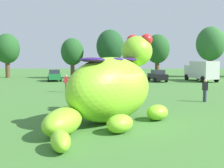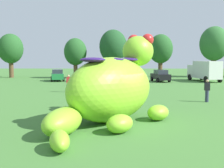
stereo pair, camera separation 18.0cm
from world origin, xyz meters
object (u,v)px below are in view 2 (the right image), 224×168
object	(u,v)px
car_yellow	(108,76)
box_truck	(204,70)
spectator_by_cars	(116,85)
spectator_wandering	(69,83)
car_blue	(83,75)
spectator_near_inflatable	(207,91)
car_green	(57,75)
spectator_mid_field	(135,81)
car_white	(135,76)
car_black	(160,76)
giant_inflatable_creature	(112,88)

from	to	relation	value
car_yellow	box_truck	distance (m)	14.10
spectator_by_cars	spectator_wandering	size ratio (longest dim) A/B	1.00
car_blue	spectator_near_inflatable	bearing A→B (deg)	-58.62
spectator_by_cars	spectator_near_inflatable	bearing A→B (deg)	-31.81
car_green	spectator_by_cars	distance (m)	17.74
car_yellow	spectator_near_inflatable	size ratio (longest dim) A/B	2.51
spectator_mid_field	spectator_by_cars	bearing A→B (deg)	-115.94
box_truck	spectator_mid_field	world-z (taller)	box_truck
spectator_mid_field	spectator_wandering	bearing A→B (deg)	-159.79
car_white	spectator_wandering	world-z (taller)	car_white
box_truck	car_blue	bearing A→B (deg)	-178.65
car_black	spectator_by_cars	world-z (taller)	car_black
giant_inflatable_creature	spectator_near_inflatable	size ratio (longest dim) A/B	5.21
car_green	spectator_mid_field	size ratio (longest dim) A/B	2.56
giant_inflatable_creature	car_yellow	bearing A→B (deg)	92.06
spectator_near_inflatable	spectator_by_cars	bearing A→B (deg)	148.19
car_blue	car_white	distance (m)	7.48
car_white	car_black	distance (m)	3.71
giant_inflatable_creature	spectator_near_inflatable	xyz separation A→B (m)	(7.11, 6.48, -0.87)
giant_inflatable_creature	car_yellow	xyz separation A→B (m)	(-0.89, 24.84, -0.87)
giant_inflatable_creature	spectator_near_inflatable	world-z (taller)	giant_inflatable_creature
giant_inflatable_creature	car_black	bearing A→B (deg)	75.30
spectator_near_inflatable	spectator_by_cars	xyz separation A→B (m)	(-6.90, 4.28, 0.00)
car_blue	car_white	xyz separation A→B (m)	(7.46, -0.57, 0.00)
spectator_near_inflatable	spectator_by_cars	size ratio (longest dim) A/B	1.00
spectator_mid_field	car_black	bearing A→B (deg)	66.99
spectator_by_cars	spectator_wandering	world-z (taller)	same
car_black	spectator_near_inflatable	distance (m)	18.74
giant_inflatable_creature	spectator_by_cars	xyz separation A→B (m)	(0.21, 10.76, -0.87)
box_truck	spectator_mid_field	bearing A→B (deg)	-134.70
car_green	car_black	xyz separation A→B (m)	(15.10, -1.00, 0.00)
car_blue	car_black	bearing A→B (deg)	-1.93
car_white	car_yellow	bearing A→B (deg)	-177.35
giant_inflatable_creature	car_green	world-z (taller)	giant_inflatable_creature
car_blue	spectator_by_cars	size ratio (longest dim) A/B	2.48
car_white	spectator_mid_field	bearing A→B (deg)	-93.53
car_white	spectator_wandering	bearing A→B (deg)	-120.60
box_truck	spectator_wandering	bearing A→B (deg)	-142.62
spectator_by_cars	car_white	bearing A→B (deg)	79.27
car_yellow	spectator_wandering	distance (m)	12.79
car_white	spectator_by_cars	distance (m)	14.52
car_black	giant_inflatable_creature	bearing A→B (deg)	-104.70
box_truck	spectator_near_inflatable	xyz separation A→B (m)	(-6.03, -19.53, -0.75)
spectator_near_inflatable	spectator_mid_field	size ratio (longest dim) A/B	1.00
spectator_near_inflatable	box_truck	bearing A→B (deg)	72.83
car_yellow	spectator_by_cars	distance (m)	14.13
car_blue	car_yellow	distance (m)	3.73
box_truck	spectator_wandering	distance (m)	22.16
spectator_by_cars	giant_inflatable_creature	bearing A→B (deg)	-91.12
car_yellow	spectator_near_inflatable	xyz separation A→B (m)	(8.00, -18.36, -0.01)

